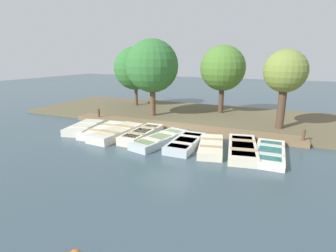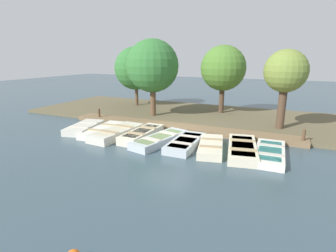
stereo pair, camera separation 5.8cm
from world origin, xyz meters
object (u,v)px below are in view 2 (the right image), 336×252
Objects in this scene: rowboat_2 at (117,133)px; rowboat_3 at (142,134)px; rowboat_5 at (185,143)px; park_tree_center at (223,68)px; rowboat_6 at (211,146)px; park_tree_left at (153,66)px; rowboat_1 at (103,130)px; mooring_post_near at (99,114)px; mooring_post_far at (304,137)px; rowboat_4 at (160,139)px; rowboat_0 at (85,127)px; rowboat_8 at (270,153)px; rowboat_7 at (242,149)px; park_tree_far_left at (136,69)px; park_tree_right at (286,72)px.

rowboat_3 is (-0.32, 1.33, -0.00)m from rowboat_2.
park_tree_center is at bearing 179.84° from rowboat_5.
park_tree_left reaches higher than rowboat_6.
rowboat_1 is 9.18m from park_tree_center.
mooring_post_far is at bearing 90.00° from mooring_post_near.
rowboat_2 is 1.37m from rowboat_3.
rowboat_4 is 4.35× the size of mooring_post_far.
rowboat_0 is 0.96× the size of rowboat_5.
rowboat_8 is at bearing 82.96° from rowboat_6.
mooring_post_far is at bearing 45.87° from park_tree_center.
mooring_post_near is 0.17× the size of park_tree_center.
mooring_post_far is (-2.21, 2.42, 0.22)m from rowboat_7.
mooring_post_far is (-2.23, 9.91, 0.25)m from rowboat_1.
park_tree_left reaches higher than mooring_post_far.
park_tree_center reaches higher than rowboat_4.
rowboat_5 is 3.65× the size of mooring_post_near.
rowboat_1 is 1.15m from rowboat_2.
mooring_post_near is at bearing -142.53° from rowboat_1.
rowboat_1 is 3.66m from rowboat_4.
rowboat_3 reaches higher than rowboat_0.
rowboat_4 is 4.96m from rowboat_8.
rowboat_5 is 0.95× the size of rowboat_8.
rowboat_5 is 0.57× the size of park_tree_left.
park_tree_far_left is at bearing -129.72° from rowboat_4.
rowboat_5 is 0.85× the size of rowboat_7.
rowboat_0 is at bearing -78.20° from mooring_post_far.
rowboat_7 is 0.67× the size of park_tree_left.
park_tree_center is (-7.27, 5.99, 3.08)m from rowboat_0.
rowboat_3 is 8.10m from park_tree_center.
park_tree_center reaches higher than mooring_post_near.
park_tree_right is (-4.63, 7.67, 3.02)m from rowboat_2.
rowboat_7 is 4.28× the size of mooring_post_near.
park_tree_center reaches higher than rowboat_7.
park_tree_right is (-4.34, 1.30, 3.05)m from rowboat_7.
rowboat_2 reaches higher than rowboat_0.
mooring_post_near is at bearing -103.42° from rowboat_8.
rowboat_3 is at bearing 107.94° from rowboat_2.
rowboat_7 is 8.25m from park_tree_center.
rowboat_2 is 1.12× the size of rowboat_5.
rowboat_5 is at bearing -63.65° from mooring_post_far.
rowboat_1 is 0.73× the size of park_tree_right.
park_tree_far_left is at bearing -137.51° from rowboat_5.
rowboat_7 is at bearing 86.85° from rowboat_6.
rowboat_4 is at bearing 81.22° from rowboat_1.
rowboat_1 is at bearing -88.23° from rowboat_3.
rowboat_1 is at bearing -63.62° from park_tree_right.
rowboat_3 reaches higher than rowboat_5.
mooring_post_near is 5.73m from park_tree_far_left.
rowboat_0 is 2.31m from rowboat_2.
rowboat_6 is 11.62m from park_tree_far_left.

